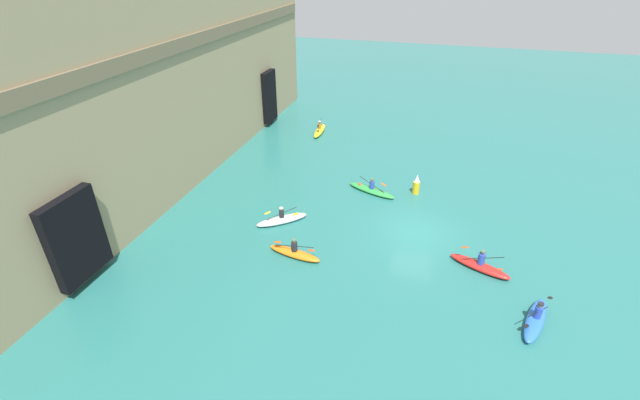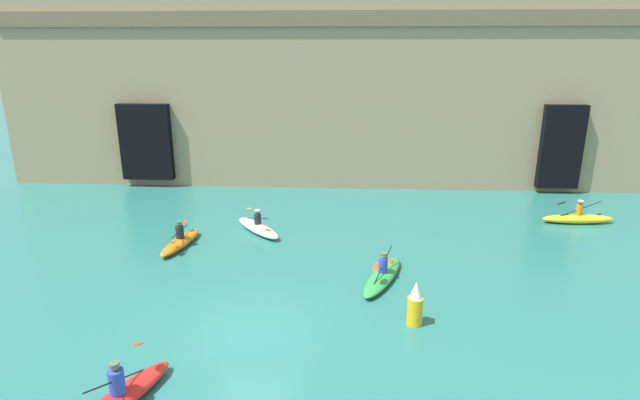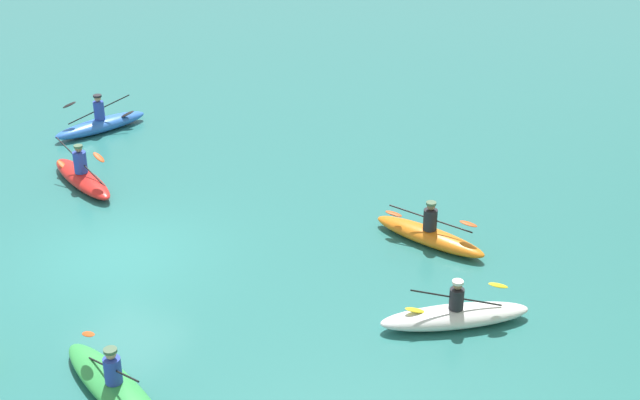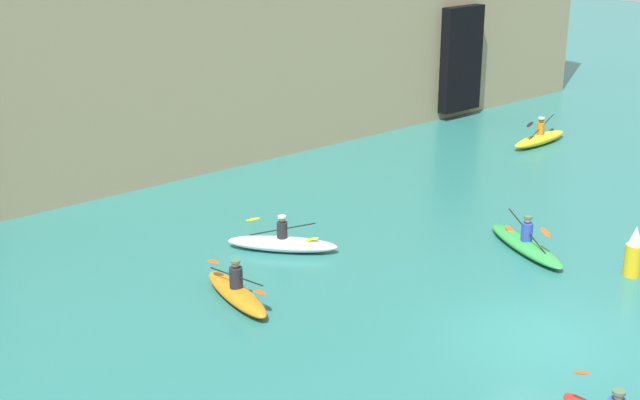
% 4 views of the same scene
% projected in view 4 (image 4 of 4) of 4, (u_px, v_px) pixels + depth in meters
% --- Properties ---
extents(ground_plane, '(120.00, 120.00, 0.00)m').
position_uv_depth(ground_plane, '(539.00, 337.00, 20.58)').
color(ground_plane, '#28706B').
extents(kayak_green, '(1.98, 3.59, 1.06)m').
position_uv_depth(kayak_green, '(526.00, 244.00, 25.42)').
color(kayak_green, green).
rests_on(kayak_green, ground).
extents(kayak_orange, '(1.17, 3.12, 1.11)m').
position_uv_depth(kayak_orange, '(237.00, 292.00, 22.31)').
color(kayak_orange, orange).
rests_on(kayak_orange, ground).
extents(kayak_white, '(2.65, 2.92, 1.06)m').
position_uv_depth(kayak_white, '(282.00, 243.00, 25.44)').
color(kayak_white, white).
rests_on(kayak_white, ground).
extents(kayak_yellow, '(3.35, 0.85, 1.12)m').
position_uv_depth(kayak_yellow, '(540.00, 138.00, 35.99)').
color(kayak_yellow, yellow).
rests_on(kayak_yellow, ground).
extents(marker_buoy, '(0.47, 0.47, 1.41)m').
position_uv_depth(marker_buoy, '(634.00, 253.00, 23.66)').
color(marker_buoy, yellow).
rests_on(marker_buoy, ground).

